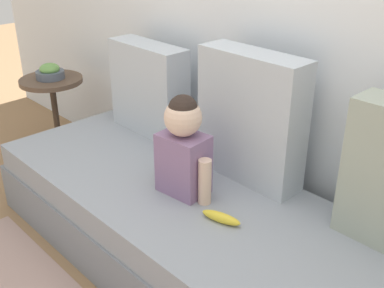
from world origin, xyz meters
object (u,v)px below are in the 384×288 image
(throw_pillow_center, at_px, (251,118))
(fruit_bowl, at_px, (50,72))
(throw_pillow_left, at_px, (149,89))
(side_table, at_px, (53,96))
(couch, at_px, (200,238))
(toddler, at_px, (183,146))
(banana, at_px, (221,218))

(throw_pillow_center, relative_size, fruit_bowl, 3.23)
(throw_pillow_left, bearing_deg, side_table, -169.83)
(side_table, distance_m, fruit_bowl, 0.16)
(couch, relative_size, side_table, 4.34)
(couch, relative_size, toddler, 5.15)
(throw_pillow_left, distance_m, throw_pillow_center, 0.72)
(banana, bearing_deg, throw_pillow_left, 157.98)
(side_table, xyz_separation_m, fruit_bowl, (0.00, -0.00, 0.16))
(side_table, bearing_deg, couch, -5.75)
(throw_pillow_center, bearing_deg, couch, -90.00)
(banana, height_order, fruit_bowl, fruit_bowl)
(banana, relative_size, fruit_bowl, 0.93)
(banana, xyz_separation_m, side_table, (-1.73, 0.21, 0.00))
(throw_pillow_left, distance_m, fruit_bowl, 0.86)
(throw_pillow_center, relative_size, side_table, 1.10)
(couch, bearing_deg, toddler, -178.60)
(fruit_bowl, bearing_deg, couch, -5.75)
(fruit_bowl, bearing_deg, throw_pillow_left, 10.17)
(throw_pillow_left, xyz_separation_m, fruit_bowl, (-0.84, -0.15, -0.06))
(throw_pillow_left, distance_m, banana, 0.99)
(couch, relative_size, throw_pillow_left, 4.68)
(fruit_bowl, bearing_deg, toddler, -6.28)
(couch, xyz_separation_m, side_table, (-1.56, 0.16, 0.22))
(throw_pillow_center, xyz_separation_m, fruit_bowl, (-1.56, -0.15, -0.11))
(couch, distance_m, side_table, 1.58)
(throw_pillow_center, height_order, toddler, throw_pillow_center)
(toddler, bearing_deg, throw_pillow_center, 70.88)
(fruit_bowl, bearing_deg, side_table, 90.00)
(couch, xyz_separation_m, throw_pillow_left, (-0.72, 0.31, 0.45))
(banana, distance_m, side_table, 1.74)
(throw_pillow_left, relative_size, fruit_bowl, 2.71)
(couch, height_order, throw_pillow_left, throw_pillow_left)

